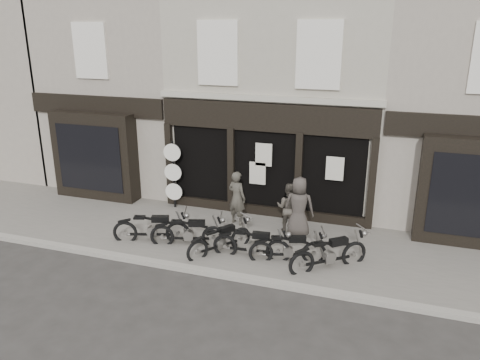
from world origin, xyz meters
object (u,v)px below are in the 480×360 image
(motorcycle_3, at_px, (252,247))
(motorcycle_1, at_px, (189,235))
(motorcycle_0, at_px, (152,231))
(advert_sign_post, at_px, (174,177))
(man_left, at_px, (237,198))
(man_right, at_px, (299,207))
(motorcycle_5, at_px, (329,256))
(motorcycle_2, at_px, (220,242))
(man_centre, at_px, (289,208))
(motorcycle_4, at_px, (288,251))

(motorcycle_3, bearing_deg, motorcycle_1, 170.34)
(motorcycle_0, bearing_deg, motorcycle_3, -17.85)
(motorcycle_0, height_order, advert_sign_post, advert_sign_post)
(man_left, bearing_deg, motorcycle_1, 85.19)
(motorcycle_3, xyz_separation_m, man_left, (-1.15, 2.04, 0.58))
(man_right, bearing_deg, motorcycle_1, 24.37)
(motorcycle_5, relative_size, man_left, 1.10)
(motorcycle_5, bearing_deg, motorcycle_2, 141.84)
(motorcycle_5, bearing_deg, motorcycle_0, 141.16)
(motorcycle_1, distance_m, man_right, 3.38)
(motorcycle_3, height_order, man_right, man_right)
(motorcycle_1, height_order, man_centre, man_centre)
(motorcycle_4, relative_size, advert_sign_post, 0.81)
(motorcycle_0, bearing_deg, man_right, 6.10)
(motorcycle_1, bearing_deg, man_left, 49.56)
(motorcycle_3, bearing_deg, man_right, 57.33)
(motorcycle_2, bearing_deg, motorcycle_3, -54.04)
(motorcycle_0, relative_size, advert_sign_post, 0.89)
(motorcycle_4, xyz_separation_m, man_left, (-2.15, 1.94, 0.60))
(motorcycle_4, bearing_deg, man_right, 74.76)
(man_left, bearing_deg, motorcycle_4, 156.97)
(motorcycle_0, relative_size, motorcycle_5, 1.15)
(advert_sign_post, bearing_deg, motorcycle_4, -36.23)
(motorcycle_3, distance_m, man_left, 2.41)
(motorcycle_4, height_order, man_left, man_left)
(motorcycle_3, bearing_deg, motorcycle_0, 173.98)
(man_left, bearing_deg, man_centre, -163.43)
(motorcycle_4, relative_size, man_centre, 1.30)
(motorcycle_1, relative_size, motorcycle_2, 1.18)
(motorcycle_5, distance_m, man_left, 3.85)
(motorcycle_2, relative_size, advert_sign_post, 0.73)
(man_centre, distance_m, man_right, 0.43)
(advert_sign_post, bearing_deg, man_right, -18.58)
(motorcycle_2, height_order, advert_sign_post, advert_sign_post)
(motorcycle_5, relative_size, advert_sign_post, 0.77)
(motorcycle_1, xyz_separation_m, motorcycle_5, (4.10, -0.08, 0.02))
(motorcycle_3, xyz_separation_m, motorcycle_5, (2.11, 0.06, 0.02))
(motorcycle_0, xyz_separation_m, motorcycle_4, (4.11, 0.07, -0.04))
(motorcycle_5, xyz_separation_m, man_right, (-1.20, 1.72, 0.61))
(motorcycle_1, relative_size, motorcycle_5, 1.11)
(motorcycle_5, relative_size, man_right, 1.05)
(advert_sign_post, bearing_deg, man_left, -21.70)
(motorcycle_4, height_order, man_centre, man_centre)
(motorcycle_2, bearing_deg, motorcycle_4, -51.00)
(motorcycle_1, distance_m, motorcycle_2, 1.05)
(motorcycle_0, bearing_deg, man_centre, 10.48)
(motorcycle_3, bearing_deg, man_centre, 68.77)
(motorcycle_4, distance_m, man_right, 1.80)
(motorcycle_0, distance_m, motorcycle_3, 3.12)
(motorcycle_3, xyz_separation_m, man_right, (0.91, 1.77, 0.63))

